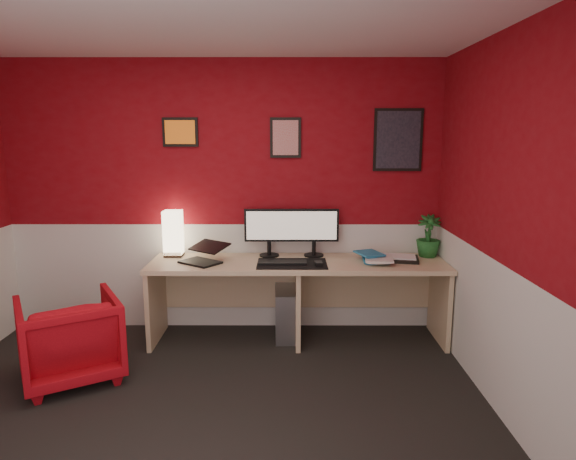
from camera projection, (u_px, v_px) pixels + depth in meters
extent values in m
cube|color=black|center=(193.00, 428.00, 3.18)|extent=(4.00, 3.50, 0.01)
cube|color=white|center=(177.00, 8.00, 2.71)|extent=(4.00, 3.50, 0.01)
cube|color=maroon|center=(224.00, 198.00, 4.67)|extent=(4.00, 0.01, 2.50)
cube|color=maroon|center=(40.00, 376.00, 1.23)|extent=(4.00, 0.01, 2.50)
cube|color=maroon|center=(526.00, 235.00, 2.94)|extent=(0.01, 3.50, 2.50)
cube|color=silver|center=(225.00, 276.00, 4.80)|extent=(4.00, 0.01, 1.00)
cube|color=silver|center=(514.00, 355.00, 3.09)|extent=(0.01, 3.50, 1.00)
cube|color=#D3B287|center=(298.00, 301.00, 4.49)|extent=(2.60, 0.65, 0.73)
cube|color=#FFE5B2|center=(173.00, 235.00, 4.59)|extent=(0.16, 0.16, 0.40)
cube|color=black|center=(200.00, 251.00, 4.34)|extent=(0.40, 0.38, 0.22)
cube|color=black|center=(269.00, 225.00, 4.57)|extent=(0.45, 0.06, 0.58)
cube|color=black|center=(314.00, 225.00, 4.57)|extent=(0.45, 0.06, 0.58)
cube|color=black|center=(292.00, 264.00, 4.34)|extent=(0.60, 0.38, 0.01)
cube|color=black|center=(282.00, 262.00, 4.34)|extent=(0.42, 0.14, 0.02)
cube|color=black|center=(319.00, 263.00, 4.27)|extent=(0.06, 0.10, 0.03)
imported|color=teal|center=(363.00, 259.00, 4.44)|extent=(0.24, 0.32, 0.03)
imported|color=silver|center=(365.00, 258.00, 4.38)|extent=(0.27, 0.35, 0.02)
imported|color=teal|center=(360.00, 255.00, 4.41)|extent=(0.27, 0.31, 0.02)
cube|color=black|center=(398.00, 259.00, 4.46)|extent=(0.39, 0.31, 0.03)
imported|color=#19591E|center=(428.00, 236.00, 4.57)|extent=(0.25, 0.25, 0.38)
cube|color=#99999E|center=(286.00, 313.00, 4.59)|extent=(0.22, 0.46, 0.45)
imported|color=red|center=(70.00, 338.00, 3.78)|extent=(0.95, 0.96, 0.64)
cube|color=orange|center=(180.00, 132.00, 4.54)|extent=(0.32, 0.02, 0.26)
cube|color=red|center=(286.00, 138.00, 4.55)|extent=(0.28, 0.02, 0.36)
cube|color=black|center=(398.00, 140.00, 4.55)|extent=(0.44, 0.02, 0.56)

